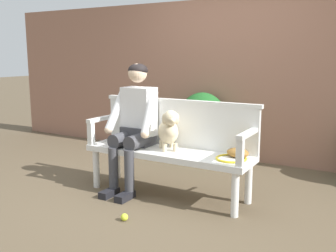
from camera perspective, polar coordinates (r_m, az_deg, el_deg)
The scene contains 13 objects.
ground_plane at distance 4.13m, azimuth 0.00°, elevation -9.99°, with size 40.00×40.00×0.00m, color brown.
brick_garden_fence at distance 5.56m, azimuth 9.64°, elevation 6.69°, with size 8.00×0.30×2.19m, color #936651.
hedge_bush_mid_left at distance 5.46m, azimuth 5.01°, elevation 0.06°, with size 0.76×0.66×0.93m, color #1E5B23.
hedge_bush_far_right at distance 5.65m, azimuth 1.41°, elevation -1.10°, with size 0.79×0.76×0.63m, color #1E5B23.
garden_bench at distance 4.01m, azimuth 0.00°, elevation -4.40°, with size 1.76×0.49×0.48m.
bench_backrest at distance 4.13m, azimuth 1.51°, elevation 0.53°, with size 1.80×0.06×0.50m.
bench_armrest_left_end at distance 4.36m, azimuth -10.20°, elevation 0.19°, with size 0.06×0.49×0.28m.
bench_armrest_right_end at distance 3.53m, azimuth 11.18°, elevation -2.24°, with size 0.06×0.49×0.28m.
person_seated at distance 4.14m, azimuth -4.88°, elevation 0.71°, with size 0.56×0.65×1.35m.
dog_on_bench at distance 3.94m, azimuth 0.12°, elevation -0.56°, with size 0.36×0.39×0.43m.
tennis_racket at distance 3.71m, azimuth 9.45°, elevation -4.62°, with size 0.34×0.58×0.03m.
baseball_glove at distance 3.76m, azimuth 10.15°, elevation -3.87°, with size 0.22×0.17×0.09m, color #9E6B2D.
tennis_ball at distance 3.54m, azimuth -6.39°, elevation -13.11°, with size 0.07×0.07×0.07m, color #CCDB33.
Camera 1 is at (1.94, -3.35, 1.44)m, focal length 41.68 mm.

